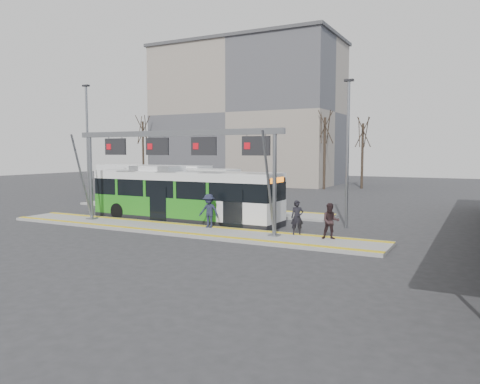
% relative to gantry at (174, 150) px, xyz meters
% --- Properties ---
extents(ground, '(120.00, 120.00, 0.00)m').
position_rel_gantry_xyz_m(ground, '(0.35, -0.25, -4.30)').
color(ground, '#2D2D30').
rests_on(ground, ground).
extents(platform_main, '(22.00, 3.00, 0.15)m').
position_rel_gantry_xyz_m(platform_main, '(0.35, -0.25, -4.22)').
color(platform_main, gray).
rests_on(platform_main, ground).
extents(platform_second, '(20.00, 3.00, 0.15)m').
position_rel_gantry_xyz_m(platform_second, '(-3.65, 7.75, -4.22)').
color(platform_second, gray).
rests_on(platform_second, ground).
extents(tactile_main, '(22.00, 2.65, 0.02)m').
position_rel_gantry_xyz_m(tactile_main, '(0.35, -0.25, -4.14)').
color(tactile_main, yellow).
rests_on(tactile_main, platform_main).
extents(tactile_second, '(20.00, 0.35, 0.02)m').
position_rel_gantry_xyz_m(tactile_second, '(-3.65, 8.90, -4.14)').
color(tactile_second, yellow).
rests_on(tactile_second, platform_second).
extents(gantry, '(13.00, 1.68, 5.20)m').
position_rel_gantry_xyz_m(gantry, '(0.00, 0.00, 0.00)').
color(gantry, slate).
rests_on(gantry, platform_main).
extents(apartment_block, '(24.50, 12.50, 18.40)m').
position_rel_gantry_xyz_m(apartment_block, '(-13.65, 35.75, 4.91)').
color(apartment_block, gray).
rests_on(apartment_block, ground).
extents(hero_bus, '(12.18, 2.72, 3.34)m').
position_rel_gantry_xyz_m(hero_bus, '(-1.22, 2.67, -2.77)').
color(hero_bus, black).
rests_on(hero_bus, ground).
extents(bg_bus_green, '(11.38, 2.60, 2.84)m').
position_rel_gantry_xyz_m(bg_bus_green, '(-7.96, 11.05, -2.90)').
color(bg_bus_green, black).
rests_on(bg_bus_green, ground).
extents(bg_bus_blue, '(11.40, 2.60, 2.97)m').
position_rel_gantry_xyz_m(bg_bus_blue, '(-12.10, 13.43, -2.83)').
color(bg_bus_blue, black).
rests_on(bg_bus_blue, ground).
extents(passenger_a, '(0.73, 0.64, 1.70)m').
position_rel_gantry_xyz_m(passenger_a, '(6.73, 0.83, -3.30)').
color(passenger_a, black).
rests_on(passenger_a, platform_main).
extents(passenger_b, '(0.99, 0.89, 1.69)m').
position_rel_gantry_xyz_m(passenger_b, '(8.53, 0.43, -3.31)').
color(passenger_b, '#2E1F21').
rests_on(passenger_b, platform_main).
extents(passenger_c, '(1.17, 0.68, 1.81)m').
position_rel_gantry_xyz_m(passenger_c, '(1.77, 0.65, -3.25)').
color(passenger_c, '#1F2338').
rests_on(passenger_c, platform_main).
extents(tree_left, '(1.40, 1.40, 9.01)m').
position_rel_gantry_xyz_m(tree_left, '(-1.05, 29.80, 2.54)').
color(tree_left, '#382B21').
rests_on(tree_left, ground).
extents(tree_mid, '(1.40, 1.40, 8.34)m').
position_rel_gantry_xyz_m(tree_mid, '(2.46, 32.66, 2.03)').
color(tree_mid, '#382B21').
rests_on(tree_mid, ground).
extents(tree_far, '(1.40, 1.40, 9.20)m').
position_rel_gantry_xyz_m(tree_far, '(-25.09, 28.03, 2.68)').
color(tree_far, '#382B21').
rests_on(tree_far, ground).
extents(lamp_west, '(0.50, 0.25, 8.84)m').
position_rel_gantry_xyz_m(lamp_west, '(-10.00, 3.62, 0.36)').
color(lamp_west, slate).
rests_on(lamp_west, ground).
extents(lamp_east, '(0.50, 0.25, 8.11)m').
position_rel_gantry_xyz_m(lamp_east, '(8.11, 4.79, -0.00)').
color(lamp_east, slate).
rests_on(lamp_east, ground).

